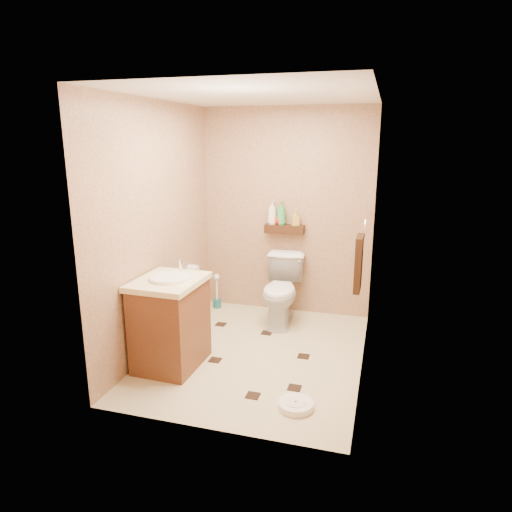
% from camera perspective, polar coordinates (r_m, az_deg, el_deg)
% --- Properties ---
extents(ground, '(2.50, 2.50, 0.00)m').
position_cam_1_polar(ground, '(4.57, 0.12, -12.08)').
color(ground, beige).
rests_on(ground, ground).
extents(wall_back, '(2.00, 0.04, 2.40)m').
position_cam_1_polar(wall_back, '(5.37, 3.80, 5.42)').
color(wall_back, tan).
rests_on(wall_back, ground).
extents(wall_front, '(2.00, 0.04, 2.40)m').
position_cam_1_polar(wall_front, '(3.02, -6.39, -1.80)').
color(wall_front, tan).
rests_on(wall_front, ground).
extents(wall_left, '(0.04, 2.50, 2.40)m').
position_cam_1_polar(wall_left, '(4.54, -12.12, 3.47)').
color(wall_left, tan).
rests_on(wall_left, ground).
extents(wall_right, '(0.04, 2.50, 2.40)m').
position_cam_1_polar(wall_right, '(4.02, 13.97, 1.95)').
color(wall_right, tan).
rests_on(wall_right, ground).
extents(ceiling, '(2.00, 2.50, 0.02)m').
position_cam_1_polar(ceiling, '(4.10, 0.14, 19.49)').
color(ceiling, silver).
rests_on(ceiling, wall_back).
extents(wall_shelf, '(0.46, 0.14, 0.10)m').
position_cam_1_polar(wall_shelf, '(5.32, 3.59, 3.38)').
color(wall_shelf, '#3A200F').
rests_on(wall_shelf, wall_back).
extents(floor_accents, '(1.18, 1.43, 0.01)m').
position_cam_1_polar(floor_accents, '(4.50, 0.19, -12.44)').
color(floor_accents, black).
rests_on(floor_accents, ground).
extents(toilet, '(0.47, 0.77, 0.76)m').
position_cam_1_polar(toilet, '(5.15, 3.22, -4.34)').
color(toilet, white).
rests_on(toilet, ground).
extents(vanity, '(0.58, 0.70, 0.96)m').
position_cam_1_polar(vanity, '(4.27, -10.65, -8.02)').
color(vanity, brown).
rests_on(vanity, ground).
extents(bathroom_scale, '(0.32, 0.32, 0.06)m').
position_cam_1_polar(bathroom_scale, '(3.76, 4.98, -18.04)').
color(bathroom_scale, white).
rests_on(bathroom_scale, ground).
extents(toilet_brush, '(0.10, 0.10, 0.43)m').
position_cam_1_polar(toilet_brush, '(5.69, -4.90, -4.99)').
color(toilet_brush, '#196365').
rests_on(toilet_brush, ground).
extents(towel_ring, '(0.12, 0.30, 0.76)m').
position_cam_1_polar(towel_ring, '(4.33, 12.77, -0.58)').
color(towel_ring, silver).
rests_on(towel_ring, wall_right).
extents(toilet_paper, '(0.12, 0.11, 0.12)m').
position_cam_1_polar(toilet_paper, '(5.22, -7.87, -1.68)').
color(toilet_paper, white).
rests_on(toilet_paper, wall_left).
extents(bottle_a, '(0.14, 0.14, 0.27)m').
position_cam_1_polar(bottle_a, '(5.32, 2.03, 5.45)').
color(bottle_a, white).
rests_on(bottle_a, wall_shelf).
extents(bottle_b, '(0.08, 0.08, 0.15)m').
position_cam_1_polar(bottle_b, '(5.33, 2.19, 4.76)').
color(bottle_b, yellow).
rests_on(bottle_b, wall_shelf).
extents(bottle_c, '(0.13, 0.13, 0.13)m').
position_cam_1_polar(bottle_c, '(5.31, 2.97, 4.65)').
color(bottle_c, red).
rests_on(bottle_c, wall_shelf).
extents(bottle_d, '(0.13, 0.13, 0.28)m').
position_cam_1_polar(bottle_d, '(5.30, 3.18, 5.40)').
color(bottle_d, green).
rests_on(bottle_d, wall_shelf).
extents(bottle_e, '(0.11, 0.11, 0.17)m').
position_cam_1_polar(bottle_e, '(5.27, 4.93, 4.76)').
color(bottle_e, gold).
rests_on(bottle_e, wall_shelf).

